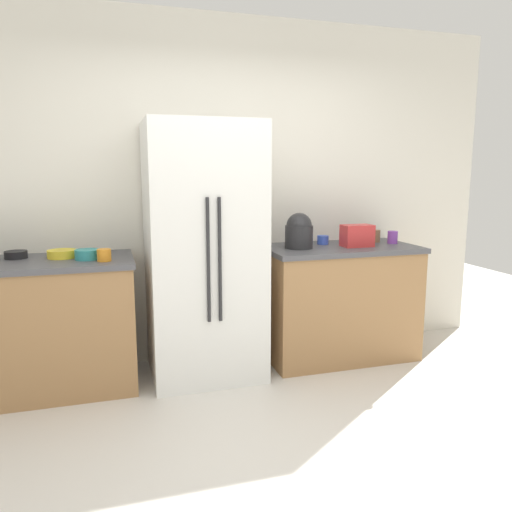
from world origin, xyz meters
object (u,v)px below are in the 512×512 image
object	(u,v)px
refrigerator	(204,252)
bowl_b	(62,254)
cup_d	(376,236)
rice_cooker	(299,231)
cup_b	(104,255)
toaster	(357,236)
bowl_a	(16,255)
bowl_c	(87,254)
cup_a	(393,237)
cup_c	(323,240)

from	to	relation	value
refrigerator	bowl_b	size ratio (longest dim) A/B	9.59
cup_d	bowl_b	xyz separation A→B (m)	(-2.53, -0.05, -0.02)
rice_cooker	bowl_b	xyz separation A→B (m)	(-1.77, 0.07, -0.11)
cup_b	toaster	bearing A→B (deg)	2.87
bowl_a	bowl_c	world-z (taller)	bowl_c
cup_b	bowl_c	size ratio (longest dim) A/B	0.57
refrigerator	bowl_b	world-z (taller)	refrigerator
cup_a	bowl_c	size ratio (longest dim) A/B	0.63
toaster	bowl_c	bearing A→B (deg)	179.83
toaster	rice_cooker	distance (m)	0.49
cup_b	bowl_c	distance (m)	0.15
rice_cooker	cup_c	size ratio (longest dim) A/B	2.96
cup_c	bowl_a	world-z (taller)	cup_c
cup_c	rice_cooker	bearing A→B (deg)	-152.18
cup_a	cup_d	distance (m)	0.14
toaster	cup_c	size ratio (longest dim) A/B	2.58
toaster	cup_d	distance (m)	0.33
cup_d	bowl_c	world-z (taller)	cup_d
cup_b	bowl_c	bearing A→B (deg)	137.01
bowl_c	cup_d	bearing A→B (deg)	4.06
cup_a	cup_b	size ratio (longest dim) A/B	1.11
toaster	rice_cooker	world-z (taller)	rice_cooker
toaster	cup_d	bearing A→B (deg)	32.23
toaster	bowl_b	distance (m)	2.26
cup_c	bowl_b	bearing A→B (deg)	-177.91
rice_cooker	bowl_c	distance (m)	1.60
cup_a	bowl_a	size ratio (longest dim) A/B	0.69
refrigerator	bowl_b	bearing A→B (deg)	174.41
toaster	rice_cooker	bearing A→B (deg)	173.69
bowl_b	bowl_c	distance (m)	0.21
cup_b	bowl_b	world-z (taller)	cup_b
cup_a	cup_c	distance (m)	0.60
toaster	cup_c	xyz separation A→B (m)	(-0.21, 0.20, -0.05)
rice_cooker	cup_d	xyz separation A→B (m)	(0.76, 0.12, -0.08)
refrigerator	toaster	world-z (taller)	refrigerator
toaster	cup_d	size ratio (longest dim) A/B	2.33
cup_c	cup_a	bearing A→B (deg)	-12.34
bowl_b	bowl_c	xyz separation A→B (m)	(0.17, -0.12, 0.01)
toaster	bowl_a	world-z (taller)	toaster
rice_cooker	cup_a	world-z (taller)	rice_cooker
rice_cooker	bowl_c	xyz separation A→B (m)	(-1.60, -0.05, -0.10)
cup_a	bowl_a	distance (m)	2.94
cup_c	refrigerator	bearing A→B (deg)	-170.65
cup_a	refrigerator	bearing A→B (deg)	-178.45
bowl_c	cup_a	bearing A→B (deg)	1.49
cup_b	bowl_b	distance (m)	0.36
rice_cooker	cup_d	bearing A→B (deg)	8.95
refrigerator	cup_b	size ratio (longest dim) A/B	20.03
bowl_a	toaster	bearing A→B (deg)	-4.27
toaster	bowl_b	bearing A→B (deg)	176.86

